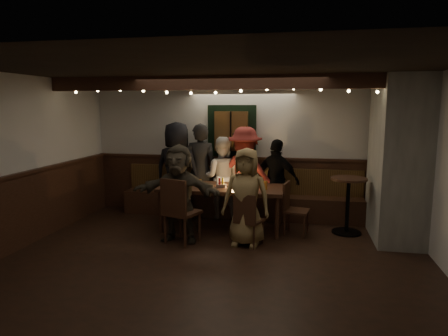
% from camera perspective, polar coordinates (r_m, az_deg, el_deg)
% --- Properties ---
extents(room, '(6.02, 5.01, 2.62)m').
position_cam_1_polar(room, '(6.71, 10.26, -0.34)').
color(room, black).
rests_on(room, ground).
extents(dining_table, '(2.12, 0.91, 0.92)m').
position_cam_1_polar(dining_table, '(6.89, -0.35, -3.18)').
color(dining_table, black).
rests_on(dining_table, ground).
extents(chair_near_left, '(0.60, 0.60, 1.04)m').
position_cam_1_polar(chair_near_left, '(6.20, -6.56, -5.62)').
color(chair_near_left, black).
rests_on(chair_near_left, ground).
extents(chair_near_right, '(0.48, 0.48, 0.83)m').
position_cam_1_polar(chair_near_right, '(6.11, 3.34, -6.95)').
color(chair_near_right, black).
rests_on(chair_near_right, ground).
extents(chair_end, '(0.46, 0.46, 0.87)m').
position_cam_1_polar(chair_end, '(6.77, 9.65, -5.28)').
color(chair_end, black).
rests_on(chair_end, ground).
extents(high_top, '(0.60, 0.60, 0.95)m').
position_cam_1_polar(high_top, '(7.01, 17.29, -4.16)').
color(high_top, black).
rests_on(high_top, ground).
extents(person_a, '(0.94, 0.66, 1.84)m').
position_cam_1_polar(person_a, '(7.71, -6.71, -0.26)').
color(person_a, black).
rests_on(person_a, ground).
extents(person_b, '(0.69, 0.49, 1.81)m').
position_cam_1_polar(person_b, '(7.70, -3.38, -0.33)').
color(person_b, black).
rests_on(person_b, ground).
extents(person_c, '(0.77, 0.61, 1.56)m').
position_cam_1_polar(person_c, '(7.63, -0.36, -1.35)').
color(person_c, beige).
rests_on(person_c, ground).
extents(person_d, '(1.22, 0.81, 1.75)m').
position_cam_1_polar(person_d, '(7.49, 3.00, -0.81)').
color(person_d, maroon).
rests_on(person_d, ground).
extents(person_e, '(0.97, 0.71, 1.53)m').
position_cam_1_polar(person_e, '(7.46, 7.54, -1.76)').
color(person_e, black).
rests_on(person_e, ground).
extents(person_f, '(1.46, 0.55, 1.55)m').
position_cam_1_polar(person_f, '(6.31, -6.47, -3.62)').
color(person_f, '#3C3529').
rests_on(person_f, ground).
extents(person_g, '(0.78, 0.55, 1.51)m').
position_cam_1_polar(person_g, '(6.11, 3.19, -4.16)').
color(person_g, '#957A4A').
rests_on(person_g, ground).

